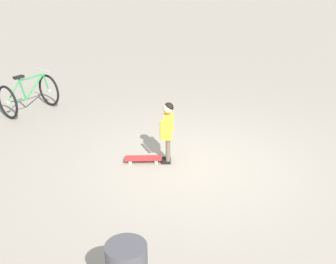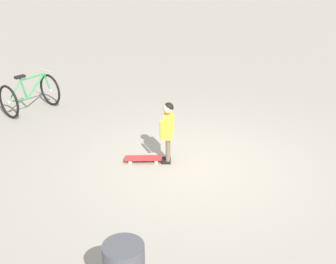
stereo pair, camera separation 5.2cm
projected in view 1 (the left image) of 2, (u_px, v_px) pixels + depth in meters
The scene contains 4 objects.
ground_plane at pixel (195, 165), 7.39m from camera, with size 50.00×50.00×0.00m, color #9E9384.
child_person at pixel (168, 126), 7.23m from camera, with size 0.40×0.23×1.06m.
skateboard at pixel (143, 159), 7.48m from camera, with size 0.39×0.65×0.07m.
bicycle_mid at pixel (29, 95), 9.49m from camera, with size 1.26×1.06×0.85m.
Camera 1 is at (6.36, 1.56, 3.48)m, focal length 47.61 mm.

